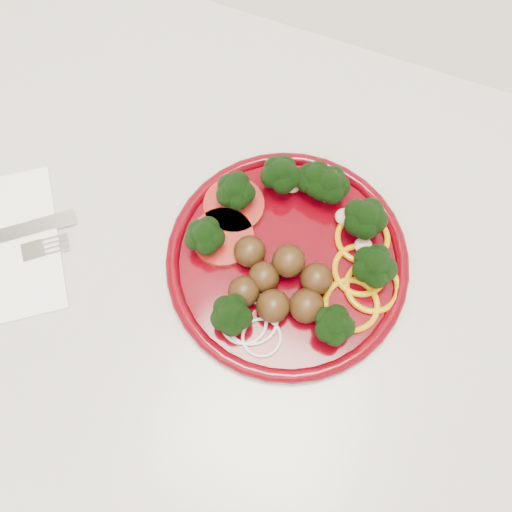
% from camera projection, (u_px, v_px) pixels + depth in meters
% --- Properties ---
extents(counter, '(2.40, 0.60, 0.90)m').
position_uv_depth(counter, '(145.00, 305.00, 1.03)').
color(counter, silver).
rests_on(counter, ground).
extents(plate, '(0.25, 0.25, 0.06)m').
position_uv_depth(plate, '(290.00, 253.00, 0.57)').
color(plate, '#4D0008').
rests_on(plate, counter).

